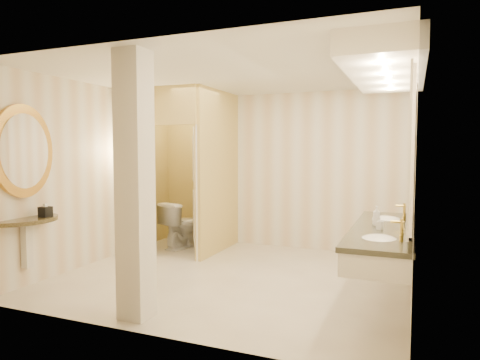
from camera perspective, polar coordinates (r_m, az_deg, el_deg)
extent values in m
plane|color=beige|center=(5.96, -0.93, -12.68)|extent=(4.50, 4.50, 0.00)
plane|color=silver|center=(5.79, -0.97, 13.83)|extent=(4.50, 4.50, 0.00)
cube|color=silver|center=(7.60, 4.96, 1.26)|extent=(4.50, 0.02, 2.70)
cube|color=silver|center=(3.96, -12.33, -1.32)|extent=(4.50, 0.02, 2.70)
cube|color=silver|center=(6.92, -18.37, 0.80)|extent=(0.02, 4.00, 2.70)
cube|color=silver|center=(5.27, 22.20, -0.23)|extent=(0.02, 4.00, 2.70)
cube|color=#E1CE76|center=(7.19, -2.92, 1.11)|extent=(0.10, 1.50, 2.70)
cube|color=#E1CE76|center=(7.11, -13.76, 0.97)|extent=(0.65, 0.10, 2.70)
cube|color=#E1CE76|center=(6.74, -8.83, 9.82)|extent=(0.80, 0.10, 0.60)
cube|color=beige|center=(6.94, -5.87, -1.49)|extent=(0.45, 0.71, 2.10)
cylinder|color=gold|center=(7.05, -14.12, 2.57)|extent=(0.03, 0.03, 0.30)
cone|color=beige|center=(7.04, -14.15, 4.20)|extent=(0.14, 0.14, 0.14)
cube|color=beige|center=(4.96, 18.52, -7.61)|extent=(0.60, 2.32, 0.24)
cube|color=black|center=(4.94, 18.55, -6.25)|extent=(0.64, 2.36, 0.05)
cube|color=black|center=(4.92, 21.84, -5.54)|extent=(0.03, 2.32, 0.10)
ellipsoid|color=white|center=(4.33, 18.03, -7.95)|extent=(0.40, 0.44, 0.15)
cylinder|color=gold|center=(4.29, 20.74, -6.33)|extent=(0.03, 0.03, 0.22)
ellipsoid|color=white|center=(5.56, 18.95, -5.34)|extent=(0.40, 0.44, 0.15)
cylinder|color=gold|center=(5.53, 21.05, -4.07)|extent=(0.03, 0.03, 0.22)
cube|color=white|center=(4.86, 22.02, 3.58)|extent=(0.03, 2.32, 1.40)
cube|color=beige|center=(4.94, 19.01, 14.03)|extent=(0.75, 2.52, 0.22)
cylinder|color=black|center=(5.96, -26.90, -4.74)|extent=(0.88, 0.88, 0.05)
cube|color=beige|center=(5.98, -26.56, -7.62)|extent=(0.10, 0.10, 0.60)
cylinder|color=gold|center=(5.88, -27.04, 3.46)|extent=(0.07, 0.88, 0.88)
cylinder|color=white|center=(5.85, -26.78, 3.46)|extent=(0.02, 0.71, 0.71)
cube|color=beige|center=(4.42, -13.83, -0.80)|extent=(0.29, 0.29, 2.70)
cube|color=black|center=(5.91, -24.52, -3.87)|extent=(0.13, 0.13, 0.13)
imported|color=white|center=(7.62, -7.71, -5.90)|extent=(0.63, 0.88, 0.81)
imported|color=beige|center=(4.76, 18.14, -5.53)|extent=(0.08, 0.08, 0.13)
imported|color=silver|center=(5.21, 17.69, -4.79)|extent=(0.10, 0.10, 0.12)
imported|color=#C6B28C|center=(4.97, 17.75, -4.59)|extent=(0.11, 0.11, 0.22)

